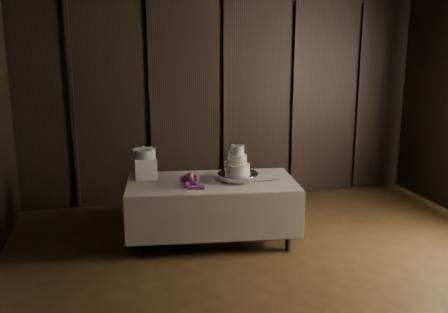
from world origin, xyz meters
TOP-DOWN VIEW (x-y plane):
  - room at (0.00, 0.00)m, footprint 6.08×7.08m
  - display_table at (-0.56, 1.81)m, footprint 2.10×1.26m
  - cake_stand at (-0.26, 1.75)m, footprint 0.52×0.52m
  - wedding_cake at (-0.28, 1.74)m, footprint 0.32×0.28m
  - bouquet at (-0.84, 1.66)m, footprint 0.38×0.45m
  - box_pedestal at (-1.32, 2.12)m, footprint 0.28×0.28m
  - small_cake at (-1.32, 2.12)m, footprint 0.33×0.33m
  - cake_knife at (-0.00, 1.63)m, footprint 0.37×0.04m

SIDE VIEW (x-z plane):
  - display_table at x=-0.56m, z-range 0.04..0.80m
  - cake_knife at x=0.00m, z-range 0.76..0.77m
  - cake_stand at x=-0.26m, z-range 0.76..0.85m
  - bouquet at x=-0.84m, z-range 0.73..0.92m
  - box_pedestal at x=-1.32m, z-range 0.76..1.01m
  - wedding_cake at x=-0.28m, z-range 0.81..1.15m
  - small_cake at x=-1.32m, z-range 1.01..1.12m
  - room at x=0.00m, z-range -0.04..3.04m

